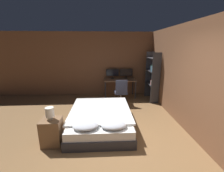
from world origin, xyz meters
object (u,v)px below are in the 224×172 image
desk (120,82)px  monitor_right (126,73)px  nightstand (52,132)px  keyboard (121,81)px  monitor_left (112,73)px  bookshelf (153,74)px  bedside_lamp (50,112)px  bed (101,119)px  office_chair (121,94)px  computer_mouse (127,80)px

desk → monitor_right: 0.51m
nightstand → keyboard: 3.46m
desk → monitor_left: bearing=141.2°
monitor_right → nightstand: bearing=-122.1°
monitor_right → bookshelf: bookshelf is taller
bookshelf → bedside_lamp: bearing=-139.1°
nightstand → bedside_lamp: 0.47m
bed → keyboard: bearing=70.7°
nightstand → desk: desk is taller
bed → office_chair: 1.83m
keyboard → computer_mouse: 0.28m
nightstand → bookshelf: (3.06, 2.65, 0.76)m
desk → office_chair: (-0.04, -0.78, -0.29)m
monitor_left → bedside_lamp: bearing=-114.1°
monitor_left → keyboard: monitor_left is taller
desk → computer_mouse: (0.28, -0.24, 0.11)m
nightstand → desk: size_ratio=0.45×
bedside_lamp → office_chair: bearing=53.0°
nightstand → bedside_lamp: size_ratio=2.17×
monitor_left → office_chair: 1.23m
bed → desk: (0.78, 2.45, 0.43)m
keyboard → office_chair: bearing=-94.0°
nightstand → desk: bearing=59.9°
monitor_left → monitor_right: bearing=0.0°
desk → monitor_right: size_ratio=2.46×
computer_mouse → keyboard: bearing=180.0°
bedside_lamp → keyboard: bedside_lamp is taller
monitor_right → computer_mouse: bearing=-92.8°
bedside_lamp → monitor_right: (2.13, 3.40, 0.23)m
bedside_lamp → bed: bearing=33.8°
desk → bedside_lamp: bearing=-120.1°
keyboard → bedside_lamp: bearing=-122.1°
desk → computer_mouse: 0.39m
bed → bedside_lamp: bedside_lamp is taller
bed → desk: 2.61m
monitor_right → computer_mouse: monitor_right is taller
desk → keyboard: (-0.00, -0.24, 0.10)m
monitor_right → keyboard: 0.62m
monitor_right → office_chair: size_ratio=0.58×
bed → keyboard: 2.40m
bookshelf → office_chair: bearing=-167.8°
nightstand → bookshelf: bookshelf is taller
nightstand → office_chair: (1.79, 2.37, 0.07)m
nightstand → computer_mouse: 3.62m
nightstand → keyboard: (1.82, 2.91, 0.47)m
office_chair → bookshelf: (1.28, 0.27, 0.68)m
nightstand → computer_mouse: computer_mouse is taller
bedside_lamp → bookshelf: 4.06m
bookshelf → desk: bearing=157.9°
bed → bookshelf: bookshelf is taller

